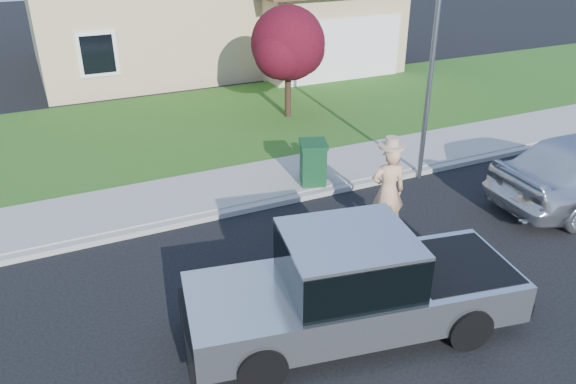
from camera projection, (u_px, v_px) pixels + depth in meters
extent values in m
plane|color=black|center=(337.00, 274.00, 10.11)|extent=(80.00, 80.00, 0.00)
cube|color=gray|center=(313.00, 195.00, 12.81)|extent=(40.00, 0.20, 0.12)
cube|color=gray|center=(292.00, 176.00, 13.70)|extent=(40.00, 2.00, 0.15)
cube|color=#245117|center=(230.00, 121.00, 17.36)|extent=(40.00, 7.00, 0.10)
cube|color=tan|center=(310.00, 26.00, 23.19)|extent=(5.50, 6.00, 3.20)
cube|color=white|center=(346.00, 49.00, 20.90)|extent=(4.60, 0.12, 2.30)
cube|color=black|center=(98.00, 54.00, 18.67)|extent=(1.30, 0.10, 1.50)
cylinder|color=black|center=(261.00, 367.00, 7.56)|extent=(0.74, 0.38, 0.70)
cylinder|color=black|center=(239.00, 296.00, 8.96)|extent=(0.74, 0.38, 0.70)
cylinder|color=black|center=(468.00, 327.00, 8.29)|extent=(0.74, 0.38, 0.70)
cylinder|color=black|center=(418.00, 267.00, 9.69)|extent=(0.74, 0.38, 0.70)
cube|color=#B4B7BB|center=(354.00, 297.00, 8.53)|extent=(5.25, 2.59, 0.63)
cube|color=black|center=(348.00, 261.00, 8.20)|extent=(2.10, 1.93, 0.75)
cube|color=#B4B7BB|center=(349.00, 238.00, 8.02)|extent=(2.10, 1.93, 0.07)
cube|color=black|center=(455.00, 264.00, 8.78)|extent=(1.82, 1.75, 0.05)
cube|color=black|center=(187.00, 332.00, 7.99)|extent=(0.39, 1.67, 0.35)
cube|color=black|center=(499.00, 280.00, 9.19)|extent=(0.39, 1.67, 0.22)
cube|color=black|center=(285.00, 240.00, 8.89)|extent=(0.14, 0.21, 0.16)
imported|color=tan|center=(388.00, 191.00, 11.01)|extent=(0.78, 0.62, 1.88)
cylinder|color=tan|center=(392.00, 145.00, 10.57)|extent=(0.50, 0.50, 0.05)
cylinder|color=tan|center=(392.00, 142.00, 10.54)|extent=(0.25, 0.25, 0.18)
cylinder|color=black|center=(288.00, 92.00, 17.28)|extent=(0.19, 0.19, 1.54)
sphere|color=#4B101A|center=(288.00, 43.00, 16.61)|extent=(2.21, 2.21, 2.21)
sphere|color=#4B101A|center=(298.00, 50.00, 17.15)|extent=(1.63, 1.63, 1.63)
sphere|color=#4B101A|center=(280.00, 53.00, 16.32)|extent=(1.54, 1.54, 1.54)
cube|color=#103A1D|center=(313.00, 164.00, 13.01)|extent=(0.74, 0.80, 0.92)
cube|color=#103A1D|center=(313.00, 144.00, 12.78)|extent=(0.81, 0.87, 0.07)
cylinder|color=slate|center=(430.00, 79.00, 12.69)|extent=(0.12, 0.12, 4.90)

